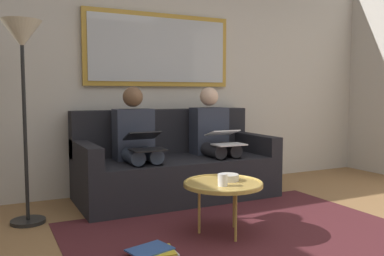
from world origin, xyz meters
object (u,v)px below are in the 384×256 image
at_px(laptop_black, 145,142).
at_px(person_left, 213,137).
at_px(framed_mirror, 160,50).
at_px(person_right, 137,141).
at_px(laptop_white, 225,138).
at_px(standing_lamp, 22,56).
at_px(coffee_table, 223,184).
at_px(magazine_stack, 153,252).
at_px(couch, 174,167).
at_px(cup, 223,180).
at_px(bowl, 228,177).

bearing_deg(laptop_black, person_left, -164.91).
distance_m(framed_mirror, person_right, 1.13).
relative_size(laptop_white, standing_lamp, 0.20).
height_order(coffee_table, magazine_stack, coffee_table).
height_order(person_right, standing_lamp, standing_lamp).
bearing_deg(couch, laptop_black, 34.94).
height_order(laptop_black, standing_lamp, standing_lamp).
bearing_deg(cup, coffee_table, -122.22).
bearing_deg(standing_lamp, couch, -169.54).
xyz_separation_m(bowl, magazine_stack, (0.70, 0.19, -0.40)).
xyz_separation_m(magazine_stack, standing_lamp, (0.68, -1.10, 1.35)).
xyz_separation_m(coffee_table, bowl, (-0.07, -0.04, 0.04)).
xyz_separation_m(framed_mirror, laptop_black, (0.43, 0.69, -0.92)).
bearing_deg(framed_mirror, person_right, 46.82).
bearing_deg(laptop_black, person_right, -90.00).
xyz_separation_m(person_left, person_right, (0.86, 0.00, 0.00)).
distance_m(person_left, laptop_white, 0.25).
height_order(bowl, magazine_stack, bowl).
height_order(person_left, person_right, same).
xyz_separation_m(framed_mirror, person_right, (0.43, 0.46, -0.94)).
height_order(person_left, laptop_white, person_left).
bearing_deg(person_left, couch, -9.06).
distance_m(laptop_white, magazine_stack, 1.70).
height_order(couch, laptop_black, couch).
bearing_deg(laptop_white, person_left, -90.00).
distance_m(cup, person_left, 1.40).
bearing_deg(cup, laptop_white, -121.92).
bearing_deg(framed_mirror, laptop_black, 58.07).
bearing_deg(laptop_white, standing_lamp, -1.43).
distance_m(person_right, magazine_stack, 1.46).
height_order(coffee_table, cup, cup).
relative_size(person_right, standing_lamp, 0.69).
distance_m(coffee_table, laptop_white, 1.09).
relative_size(couch, framed_mirror, 1.18).
distance_m(framed_mirror, laptop_black, 1.23).
distance_m(cup, bowl, 0.19).
bearing_deg(magazine_stack, laptop_black, -107.43).
relative_size(person_left, laptop_white, 3.38).
relative_size(person_left, standing_lamp, 0.69).
distance_m(coffee_table, cup, 0.12).
bearing_deg(standing_lamp, magazine_stack, 121.85).
xyz_separation_m(coffee_table, person_left, (-0.56, -1.15, 0.22)).
bearing_deg(person_left, standing_lamp, 6.05).
height_order(cup, laptop_black, laptop_black).
bearing_deg(person_right, framed_mirror, -133.18).
bearing_deg(couch, magazine_stack, 60.80).
xyz_separation_m(framed_mirror, laptop_white, (-0.43, 0.70, -0.92)).
height_order(coffee_table, standing_lamp, standing_lamp).
distance_m(couch, framed_mirror, 1.30).
height_order(person_left, magazine_stack, person_left).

